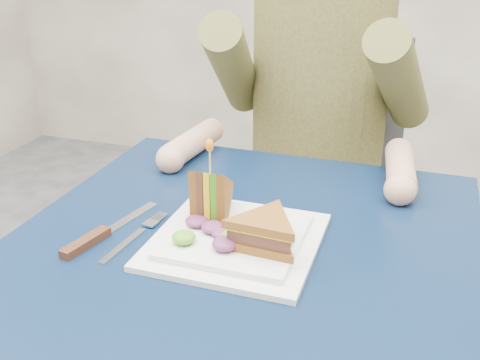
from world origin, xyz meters
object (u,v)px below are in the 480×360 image
(table, at_px, (245,276))
(knife, at_px, (95,237))
(diner, at_px, (320,55))
(chair, at_px, (320,178))
(plate, at_px, (236,239))
(sandwich_flat, at_px, (265,232))
(sandwich_upright, at_px, (211,197))
(fork, at_px, (133,237))

(table, xyz_separation_m, knife, (-0.23, -0.09, 0.09))
(knife, bearing_deg, diner, 71.53)
(diner, bearing_deg, chair, 90.00)
(table, height_order, plate, plate)
(table, height_order, sandwich_flat, sandwich_flat)
(chair, distance_m, diner, 0.39)
(sandwich_upright, bearing_deg, chair, 84.52)
(table, distance_m, plate, 0.09)
(plate, height_order, knife, plate)
(table, distance_m, chair, 0.70)
(plate, distance_m, sandwich_flat, 0.07)
(sandwich_flat, distance_m, knife, 0.28)
(plate, bearing_deg, table, 79.81)
(knife, bearing_deg, chair, 74.02)
(chair, relative_size, plate, 3.58)
(table, relative_size, knife, 3.40)
(table, bearing_deg, plate, -100.19)
(sandwich_upright, relative_size, fork, 0.75)
(diner, relative_size, plate, 2.87)
(diner, bearing_deg, sandwich_upright, -96.55)
(table, relative_size, fork, 4.18)
(table, bearing_deg, fork, -158.12)
(plate, distance_m, fork, 0.17)
(chair, height_order, fork, chair)
(plate, relative_size, knife, 1.18)
(chair, relative_size, fork, 5.18)
(diner, distance_m, sandwich_flat, 0.65)
(sandwich_flat, bearing_deg, chair, 93.80)
(fork, height_order, knife, knife)
(diner, relative_size, knife, 3.38)
(table, height_order, sandwich_upright, sandwich_upright)
(sandwich_upright, height_order, fork, sandwich_upright)
(table, distance_m, diner, 0.64)
(table, relative_size, plate, 2.88)
(diner, distance_m, knife, 0.74)
(fork, xyz_separation_m, knife, (-0.06, -0.03, 0.00))
(sandwich_flat, bearing_deg, fork, -176.36)
(sandwich_upright, bearing_deg, fork, -141.25)
(sandwich_flat, xyz_separation_m, knife, (-0.28, -0.04, -0.04))
(sandwich_flat, bearing_deg, table, 132.54)
(chair, bearing_deg, fork, -102.54)
(diner, xyz_separation_m, plate, (-0.01, -0.61, -0.18))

